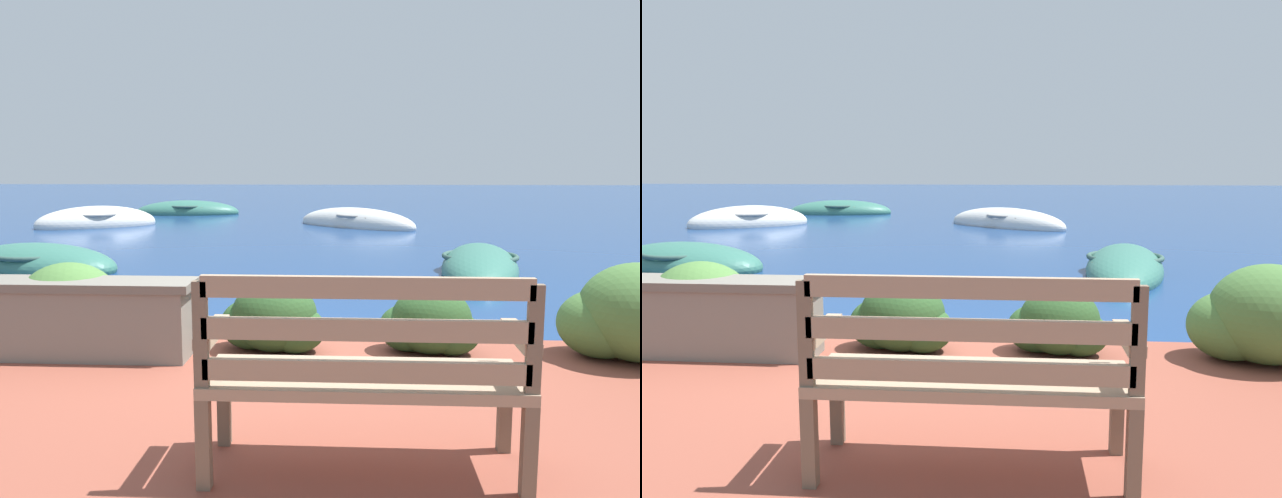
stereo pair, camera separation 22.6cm
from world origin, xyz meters
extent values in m
plane|color=navy|center=(0.00, 0.00, 0.00)|extent=(80.00, 80.00, 0.00)
cube|color=brown|center=(0.04, -1.92, 0.42)|extent=(0.06, 0.06, 0.40)
cube|color=brown|center=(1.40, -1.92, 0.42)|extent=(0.06, 0.06, 0.40)
cube|color=brown|center=(0.04, -2.34, 0.42)|extent=(0.06, 0.06, 0.40)
cube|color=brown|center=(1.40, -2.34, 0.42)|extent=(0.06, 0.06, 0.40)
cube|color=gray|center=(0.72, -2.13, 0.65)|extent=(1.42, 0.48, 0.05)
cube|color=gray|center=(0.72, -2.34, 0.75)|extent=(1.34, 0.04, 0.09)
cube|color=gray|center=(0.72, -2.34, 0.93)|extent=(1.34, 0.04, 0.09)
cube|color=gray|center=(0.72, -2.34, 1.10)|extent=(1.34, 0.04, 0.09)
cube|color=brown|center=(0.04, -2.34, 0.90)|extent=(0.06, 0.04, 0.45)
cube|color=brown|center=(1.40, -2.34, 0.90)|extent=(0.06, 0.04, 0.45)
cube|color=gray|center=(0.04, -2.13, 0.85)|extent=(0.07, 0.43, 0.05)
cube|color=gray|center=(1.40, -2.13, 0.85)|extent=(0.07, 0.43, 0.05)
cube|color=slate|center=(-1.37, -0.59, 0.47)|extent=(1.76, 0.35, 0.50)
cube|color=#635F56|center=(-1.37, -0.59, 0.75)|extent=(1.84, 0.39, 0.06)
ellipsoid|color=#426B33|center=(-1.43, -0.41, 0.54)|extent=(0.76, 0.69, 0.65)
ellipsoid|color=#426B33|center=(-1.64, -0.35, 0.45)|extent=(0.57, 0.52, 0.46)
ellipsoid|color=#426B33|center=(-1.24, -0.45, 0.43)|extent=(0.53, 0.48, 0.42)
ellipsoid|color=#284C23|center=(0.09, -0.38, 0.49)|extent=(0.63, 0.57, 0.53)
ellipsoid|color=#284C23|center=(-0.08, -0.33, 0.41)|extent=(0.47, 0.42, 0.38)
ellipsoid|color=#284C23|center=(0.25, -0.41, 0.39)|extent=(0.44, 0.40, 0.35)
ellipsoid|color=#284C23|center=(1.24, -0.37, 0.47)|extent=(0.58, 0.52, 0.50)
ellipsoid|color=#284C23|center=(1.08, -0.33, 0.39)|extent=(0.44, 0.39, 0.35)
ellipsoid|color=#284C23|center=(1.38, -0.40, 0.38)|extent=(0.41, 0.37, 0.32)
ellipsoid|color=#426B33|center=(2.65, -0.46, 0.57)|extent=(0.81, 0.73, 0.69)
ellipsoid|color=#426B33|center=(2.43, -0.40, 0.46)|extent=(0.61, 0.55, 0.49)
ellipsoid|color=#336B5B|center=(-4.06, 4.21, 0.05)|extent=(2.86, 1.89, 0.69)
torus|color=#304F46|center=(-4.06, 4.21, 0.24)|extent=(1.55, 1.55, 0.07)
cube|color=#846647|center=(-4.44, 4.31, 0.21)|extent=(0.38, 1.01, 0.04)
cube|color=#846647|center=(-3.74, 4.12, 0.21)|extent=(0.38, 1.01, 0.04)
ellipsoid|color=#336B5B|center=(2.53, 4.36, 0.05)|extent=(1.66, 3.38, 0.64)
torus|color=#304F46|center=(2.53, 4.36, 0.23)|extent=(1.29, 1.29, 0.07)
cube|color=#846647|center=(2.44, 3.89, 0.20)|extent=(0.88, 0.27, 0.04)
cube|color=#846647|center=(2.60, 4.76, 0.20)|extent=(0.88, 0.27, 0.04)
ellipsoid|color=silver|center=(-5.77, 10.43, 0.07)|extent=(3.15, 2.66, 0.90)
torus|color=gray|center=(-5.77, 10.43, 0.31)|extent=(1.76, 1.76, 0.07)
cube|color=#846647|center=(-5.40, 10.67, 0.28)|extent=(0.65, 0.92, 0.04)
cube|color=#846647|center=(-6.08, 10.24, 0.28)|extent=(0.65, 0.92, 0.04)
ellipsoid|color=silver|center=(0.73, 10.75, 0.06)|extent=(3.35, 2.76, 0.83)
torus|color=gray|center=(0.73, 10.75, 0.29)|extent=(1.44, 1.44, 0.07)
cube|color=#846647|center=(1.15, 10.47, 0.26)|extent=(0.56, 0.74, 0.04)
cube|color=#846647|center=(0.39, 10.99, 0.26)|extent=(0.56, 0.74, 0.04)
ellipsoid|color=#336B5B|center=(-4.48, 14.24, 0.06)|extent=(3.26, 1.53, 0.75)
torus|color=#304F46|center=(-4.48, 14.24, 0.26)|extent=(1.36, 1.36, 0.07)
cube|color=#846647|center=(-4.00, 14.28, 0.23)|extent=(0.21, 1.00, 0.04)
cube|color=#846647|center=(-4.87, 14.20, 0.23)|extent=(0.21, 1.00, 0.04)
camera|label=1|loc=(0.67, -4.81, 1.60)|focal=35.00mm
camera|label=2|loc=(0.89, -4.79, 1.60)|focal=35.00mm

